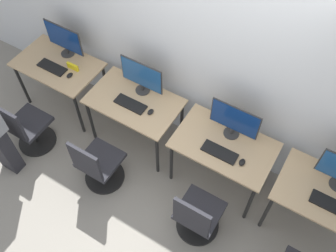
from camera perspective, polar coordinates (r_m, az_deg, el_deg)
The scene contains 20 objects.
ground_plane at distance 4.62m, azimuth -0.86°, elevation -7.79°, with size 20.00×20.00×0.00m, color gray.
wall_back at distance 3.93m, azimuth 5.07°, elevation 10.91°, with size 12.00×0.05×2.80m.
desk_far_left at distance 4.99m, azimuth -16.31°, elevation 8.36°, with size 1.07×0.67×0.76m.
monitor_far_left at distance 4.88m, azimuth -15.58°, elevation 12.62°, with size 0.54×0.17×0.44m.
keyboard_far_left at distance 4.89m, azimuth -17.24°, elevation 8.55°, with size 0.38×0.15×0.02m.
mouse_far_left at distance 4.72m, azimuth -14.75°, elevation 7.50°, with size 0.06×0.09×0.03m.
office_chair_far_left at distance 4.89m, azimuth -20.70°, elevation -0.37°, with size 0.48×0.48×0.87m.
desk_left at distance 4.41m, azimuth -5.12°, elevation 3.12°, with size 1.07×0.67×0.76m.
monitor_left at distance 4.26m, azimuth -4.03°, elevation 7.56°, with size 0.54×0.17×0.44m.
keyboard_left at distance 4.30m, azimuth -5.74°, elevation 3.35°, with size 0.38×0.15×0.02m.
mouse_left at distance 4.20m, azimuth -2.68°, elevation 2.16°, with size 0.06×0.09×0.03m.
office_chair_left at distance 4.37m, azimuth -10.59°, elevation -5.98°, with size 0.48×0.48×0.87m.
desk_right at distance 4.08m, azimuth 8.47°, elevation -3.47°, with size 1.07×0.67×0.76m.
monitor_right at distance 3.91m, azimuth 10.09°, elevation 0.85°, with size 0.54×0.17×0.44m.
keyboard_right at distance 3.94m, azimuth 7.87°, elevation -3.96°, with size 0.38×0.15×0.02m.
mouse_right at distance 3.90m, azimuth 11.23°, elevation -5.44°, with size 0.06×0.09×0.03m.
office_chair_right at distance 4.03m, azimuth 4.43°, elevation -13.65°, with size 0.48×0.48×0.87m.
desk_far_right at distance 4.08m, azimuth 23.44°, elevation -10.37°, with size 1.07×0.67×0.76m.
keyboard_far_right at distance 3.94m, azimuth 23.51°, elevation -10.88°, with size 0.38×0.15×0.02m.
placard_far_left at distance 4.78m, azimuth -14.31°, elevation 8.76°, with size 0.16×0.03×0.08m.
Camera 1 is at (1.19, -1.84, 4.07)m, focal length 40.00 mm.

